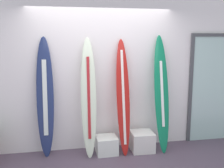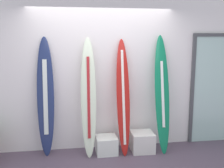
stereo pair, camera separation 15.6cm
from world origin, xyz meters
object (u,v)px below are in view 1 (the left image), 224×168
object	(u,v)px
surfboard_emerald	(162,94)
display_block_center	(107,145)
display_block_left	(142,141)
glass_door	(217,86)
surfboard_navy	(45,98)
surfboard_ivory	(89,98)
surfboard_crimson	(123,98)

from	to	relation	value
surfboard_emerald	display_block_center	world-z (taller)	surfboard_emerald
display_block_left	display_block_center	xyz separation A→B (m)	(-0.64, 0.01, -0.02)
glass_door	display_block_left	bearing A→B (deg)	-170.35
glass_door	display_block_center	bearing A→B (deg)	-173.25
display_block_left	surfboard_navy	bearing A→B (deg)	175.21
surfboard_navy	surfboard_ivory	distance (m)	0.72
surfboard_navy	glass_door	xyz separation A→B (m)	(3.25, 0.13, 0.08)
surfboard_emerald	glass_door	size ratio (longest dim) A/B	0.99
surfboard_crimson	glass_door	world-z (taller)	glass_door
display_block_center	surfboard_emerald	bearing A→B (deg)	0.31
surfboard_emerald	glass_door	xyz separation A→B (m)	(1.25, 0.26, 0.06)
surfboard_crimson	surfboard_emerald	world-z (taller)	surfboard_emerald
surfboard_navy	glass_door	bearing A→B (deg)	2.32
surfboard_navy	display_block_left	size ratio (longest dim) A/B	5.08
surfboard_ivory	glass_door	distance (m)	2.54
display_block_center	glass_door	world-z (taller)	glass_door
surfboard_emerald	surfboard_ivory	bearing A→B (deg)	179.07
surfboard_ivory	display_block_center	bearing A→B (deg)	-5.04
display_block_left	display_block_center	world-z (taller)	display_block_left
surfboard_ivory	surfboard_emerald	bearing A→B (deg)	-0.93
display_block_left	glass_door	xyz separation A→B (m)	(1.59, 0.27, 0.90)
surfboard_navy	surfboard_ivory	xyz separation A→B (m)	(0.72, -0.11, -0.01)
surfboard_emerald	display_block_left	xyz separation A→B (m)	(-0.35, -0.01, -0.84)
display_block_center	surfboard_crimson	bearing A→B (deg)	4.60
surfboard_ivory	display_block_left	distance (m)	1.25
surfboard_ivory	glass_door	xyz separation A→B (m)	(2.53, 0.24, 0.08)
surfboard_navy	surfboard_crimson	xyz separation A→B (m)	(1.31, -0.11, -0.02)
display_block_center	surfboard_ivory	bearing A→B (deg)	174.96
surfboard_emerald	display_block_left	bearing A→B (deg)	-178.12
surfboard_navy	display_block_center	size ratio (longest dim) A/B	5.44
surfboard_ivory	surfboard_emerald	world-z (taller)	surfboard_emerald
surfboard_crimson	display_block_center	distance (m)	0.88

